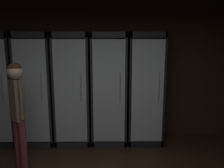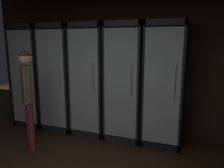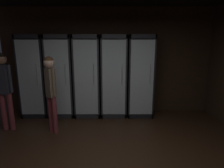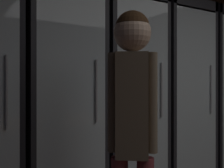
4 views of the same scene
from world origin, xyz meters
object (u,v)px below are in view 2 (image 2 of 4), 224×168
(cooler_left, at_px, (61,78))
(cooler_right, at_px, (126,83))
(cooler_far_right, at_px, (164,85))
(shopper_near, at_px, (27,89))
(cooler_center, at_px, (92,80))
(cooler_far_left, at_px, (33,77))

(cooler_left, relative_size, cooler_right, 1.00)
(cooler_left, bearing_deg, cooler_far_right, -0.02)
(cooler_left, distance_m, shopper_near, 1.03)
(cooler_left, distance_m, cooler_far_right, 2.04)
(cooler_far_right, height_order, shopper_near, cooler_far_right)
(cooler_left, distance_m, cooler_center, 0.68)
(cooler_right, height_order, shopper_near, cooler_right)
(cooler_far_right, xyz_separation_m, shopper_near, (-1.97, -1.03, 0.00))
(cooler_far_right, bearing_deg, cooler_left, 179.98)
(cooler_left, bearing_deg, cooler_far_left, -179.89)
(cooler_far_left, bearing_deg, cooler_left, 0.11)
(cooler_far_left, xyz_separation_m, shopper_near, (0.74, -1.03, 0.01))
(cooler_left, distance_m, cooler_right, 1.36)
(cooler_left, height_order, cooler_center, same)
(cooler_left, bearing_deg, shopper_near, -86.52)
(cooler_center, xyz_separation_m, cooler_far_right, (1.36, -0.00, -0.01))
(cooler_far_left, xyz_separation_m, cooler_right, (2.04, 0.00, 0.00))
(cooler_center, bearing_deg, cooler_far_left, -179.94)
(cooler_center, relative_size, shopper_near, 1.29)
(cooler_far_left, height_order, cooler_right, same)
(cooler_far_left, xyz_separation_m, cooler_far_right, (2.72, 0.00, 0.01))
(cooler_center, relative_size, cooler_right, 1.00)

